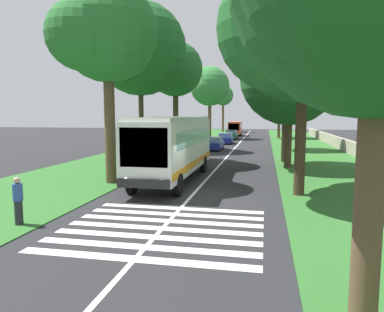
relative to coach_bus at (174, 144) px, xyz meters
name	(u,v)px	position (x,y,z in m)	size (l,w,h in m)	color
ground	(191,197)	(-3.94, -1.80, -2.15)	(160.00, 160.00, 0.00)	#262628
grass_verge_left	(136,156)	(11.06, 6.40, -2.13)	(120.00, 8.00, 0.04)	#2D6628
grass_verge_right	(324,161)	(11.06, -10.00, -2.13)	(120.00, 8.00, 0.04)	#2D6628
centre_line	(225,159)	(11.06, -1.80, -2.14)	(110.00, 0.16, 0.01)	silver
coach_bus	(174,144)	(0.00, 0.00, 0.00)	(11.16, 2.62, 3.73)	silver
zebra_crossing	(162,228)	(-8.90, -1.80, -2.14)	(5.85, 6.80, 0.01)	silver
trailing_car_0	(214,144)	(18.80, 0.24, -1.48)	(4.30, 1.78, 1.43)	navy
trailing_car_1	(226,139)	(27.48, -0.09, -1.48)	(4.30, 1.78, 1.43)	navy
trailing_car_2	(231,135)	(36.21, -0.04, -1.48)	(4.30, 1.78, 1.43)	#145933
trailing_minibus_0	(235,127)	(44.89, 0.08, -0.60)	(6.00, 2.14, 2.53)	#CC4C33
roadside_tree_left_0	(174,71)	(16.90, 4.27, 6.18)	(7.15, 5.75, 11.33)	#3D2D1E
roadside_tree_left_1	(209,87)	(36.67, 3.57, 5.93)	(6.92, 6.15, 11.27)	brown
roadside_tree_left_2	(106,36)	(-1.40, 3.46, 5.99)	(6.77, 5.45, 11.02)	brown
roadside_tree_left_3	(222,96)	(59.66, 4.12, 5.63)	(5.55, 4.48, 10.13)	brown
roadside_tree_left_4	(138,52)	(7.01, 4.62, 6.54)	(8.71, 7.16, 12.43)	#4C3826
roadside_tree_right_0	(287,78)	(6.73, -6.66, 4.33)	(8.39, 7.15, 10.20)	#4C3826
roadside_tree_right_2	(289,100)	(19.99, -7.64, 3.27)	(6.30, 5.16, 8.12)	#3D2D1E
roadside_tree_right_3	(278,101)	(39.75, -7.15, 3.86)	(7.41, 5.97, 9.14)	brown
roadside_tree_right_4	(298,28)	(-2.80, -6.56, 5.66)	(9.00, 7.45, 11.65)	#3D2D1E
utility_pole	(284,114)	(9.69, -6.61, 1.77)	(0.24, 1.40, 7.47)	#473828
roadside_wall	(353,148)	(16.06, -13.40, -1.48)	(70.00, 0.40, 1.25)	#9E937F
pedestrian	(18,200)	(-9.55, 3.24, -1.24)	(0.34, 0.34, 1.69)	#26262D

